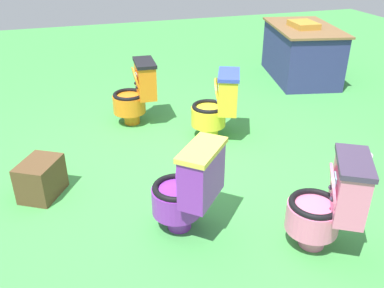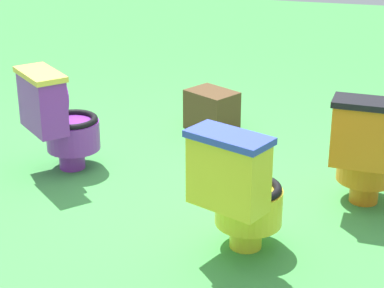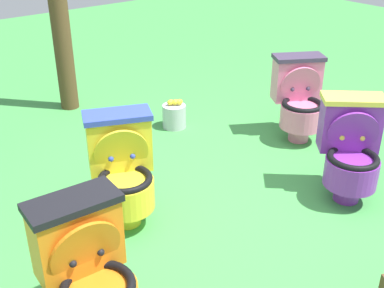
% 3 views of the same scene
% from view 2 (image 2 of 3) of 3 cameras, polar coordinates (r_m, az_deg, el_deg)
% --- Properties ---
extents(ground, '(14.00, 14.00, 0.00)m').
position_cam_2_polar(ground, '(4.47, -2.52, -4.22)').
color(ground, '#429947').
extents(toilet_yellow, '(0.56, 0.61, 0.73)m').
position_cam_2_polar(toilet_yellow, '(3.68, 3.94, -3.82)').
color(toilet_yellow, yellow).
rests_on(toilet_yellow, ground).
extents(toilet_purple, '(0.63, 0.63, 0.73)m').
position_cam_2_polar(toilet_purple, '(4.77, -10.89, 2.01)').
color(toilet_purple, purple).
rests_on(toilet_purple, ground).
extents(toilet_orange, '(0.45, 0.51, 0.73)m').
position_cam_2_polar(toilet_orange, '(4.31, 14.26, -0.53)').
color(toilet_orange, orange).
rests_on(toilet_orange, ground).
extents(small_crate, '(0.46, 0.43, 0.32)m').
position_cam_2_polar(small_crate, '(5.51, 1.64, 2.78)').
color(small_crate, brown).
rests_on(small_crate, ground).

